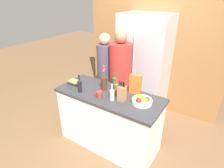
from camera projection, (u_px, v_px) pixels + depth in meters
name	position (u px, v px, depth m)	size (l,w,h in m)	color
ground_plane	(109.00, 142.00, 3.05)	(14.00, 14.00, 0.00)	brown
kitchen_island	(109.00, 119.00, 2.85)	(1.55, 0.65, 0.90)	silver
back_wall_wood	(152.00, 44.00, 3.59)	(2.75, 0.12, 2.60)	#9E6B3D
refrigerator	(143.00, 67.00, 3.47)	(0.86, 0.63, 1.89)	#B7B7BC
fruit_bowl	(142.00, 101.00, 2.40)	(0.27, 0.27, 0.10)	silver
knife_block	(122.00, 93.00, 2.44)	(0.10, 0.09, 0.28)	#A87A4C
flower_vase	(104.00, 82.00, 2.71)	(0.09, 0.09, 0.38)	#4C2D1E
cereal_box	(135.00, 84.00, 2.60)	(0.17, 0.09, 0.28)	orange
coffee_mug	(99.00, 94.00, 2.54)	(0.12, 0.08, 0.09)	#99332D
book_stack	(75.00, 83.00, 2.86)	(0.18, 0.16, 0.08)	#3D6047
bottle_oil	(116.00, 88.00, 2.59)	(0.07, 0.07, 0.25)	brown
bottle_vinegar	(115.00, 81.00, 2.83)	(0.07, 0.07, 0.21)	#286633
bottle_wine	(112.00, 94.00, 2.45)	(0.07, 0.07, 0.24)	#B2BCC1
bottle_water	(80.00, 85.00, 2.66)	(0.06, 0.06, 0.26)	black
person_at_sink	(105.00, 72.00, 3.32)	(0.28, 0.28, 1.60)	#383842
person_in_blue	(120.00, 76.00, 3.13)	(0.37, 0.37, 1.68)	#383842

